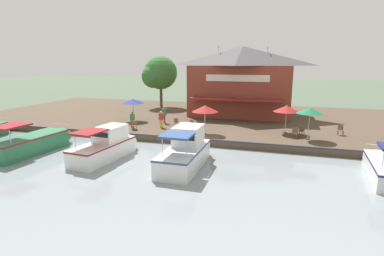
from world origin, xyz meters
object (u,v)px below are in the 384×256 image
Objects in this scene: cafe_chair_far_corner_seat at (134,125)px; cafe_chair_beside_entrance at (295,132)px; motorboat_second_along at (187,151)px; patio_umbrella_mid_patio_left at (310,111)px; cafe_chair_under_first_umbrella at (191,124)px; patio_umbrella_by_entrance at (133,101)px; waterfront_restaurant at (241,80)px; person_mid_patio at (164,113)px; cafe_chair_back_row_seat at (301,130)px; patio_umbrella_back_row at (287,109)px; cafe_chair_mid_patio at (176,122)px; person_near_entrance at (132,118)px; cafe_chair_facing_river at (341,130)px; motorboat_nearest_quay at (109,145)px; motorboat_outer_channel at (37,142)px; person_at_quay_edge at (161,117)px; patio_umbrella_mid_patio_right at (205,109)px; tree_downstream_bank at (159,74)px.

cafe_chair_far_corner_seat and cafe_chair_beside_entrance have the same top height.
motorboat_second_along is at bearing 48.74° from cafe_chair_far_corner_seat.
patio_umbrella_mid_patio_left reaches higher than cafe_chair_under_first_umbrella.
patio_umbrella_by_entrance is 2.79× the size of cafe_chair_far_corner_seat.
person_mid_patio is at bearing -41.50° from waterfront_restaurant.
patio_umbrella_by_entrance reaches higher than cafe_chair_back_row_seat.
patio_umbrella_back_row is at bearing -120.35° from cafe_chair_back_row_seat.
cafe_chair_under_first_umbrella is at bearing -94.71° from patio_umbrella_mid_patio_left.
motorboat_second_along is (6.17, 7.03, -0.09)m from cafe_chair_far_corner_seat.
cafe_chair_mid_patio is at bearing -28.37° from waterfront_restaurant.
cafe_chair_mid_patio is at bearing -86.60° from patio_umbrella_back_row.
cafe_chair_back_row_seat is at bearing 95.41° from person_near_entrance.
cafe_chair_facing_river is 18.99m from motorboat_nearest_quay.
motorboat_second_along is at bearing 42.29° from patio_umbrella_by_entrance.
cafe_chair_under_first_umbrella is at bearing 130.94° from motorboat_outer_channel.
cafe_chair_under_first_umbrella is 12.79m from motorboat_outer_channel.
patio_umbrella_by_entrance is at bearing -92.97° from person_mid_patio.
patio_umbrella_by_entrance is 4.73m from person_at_quay_edge.
cafe_chair_beside_entrance is 0.54× the size of person_at_quay_edge.
person_mid_patio is (-1.65, -13.01, 0.60)m from cafe_chair_back_row_seat.
cafe_chair_far_corner_seat is 0.54× the size of person_at_quay_edge.
cafe_chair_back_row_seat is (-1.67, 7.94, -1.72)m from patio_umbrella_mid_patio_right.
waterfront_restaurant is 4.79× the size of patio_umbrella_back_row.
cafe_chair_mid_patio is at bearing -155.70° from motorboat_second_along.
patio_umbrella_mid_patio_left reaches higher than person_at_quay_edge.
cafe_chair_mid_patio is 9.19m from motorboat_second_along.
patio_umbrella_by_entrance is at bearing -96.32° from cafe_chair_back_row_seat.
cafe_chair_beside_entrance is (-1.13, 13.92, 0.00)m from cafe_chair_far_corner_seat.
tree_downstream_bank is (-12.26, -5.34, 3.56)m from person_at_quay_edge.
patio_umbrella_by_entrance is 16.77m from cafe_chair_back_row_seat.
cafe_chair_back_row_seat is 21.09m from motorboat_outer_channel.
patio_umbrella_mid_patio_right is 7.61m from cafe_chair_beside_entrance.
motorboat_second_along is (9.44, -10.65, -0.09)m from cafe_chair_facing_river.
motorboat_outer_channel is at bearing -66.35° from cafe_chair_facing_river.
person_near_entrance is (-0.63, -0.51, 0.51)m from cafe_chair_far_corner_seat.
cafe_chair_facing_river is 14.47m from cafe_chair_mid_patio.
cafe_chair_back_row_seat is 12.57m from person_at_quay_edge.
cafe_chair_facing_river is 0.13× the size of motorboat_second_along.
cafe_chair_facing_river is at bearing 113.65° from motorboat_outer_channel.
patio_umbrella_back_row is at bearing 85.93° from patio_umbrella_by_entrance.
patio_umbrella_mid_patio_right is 2.95× the size of cafe_chair_beside_entrance.
patio_umbrella_mid_patio_right is at bearing 60.98° from cafe_chair_mid_patio.
patio_umbrella_back_row reaches higher than person_at_quay_edge.
cafe_chair_far_corner_seat is (3.27, -17.68, 0.00)m from cafe_chair_facing_river.
patio_umbrella_mid_patio_right is 2.78m from cafe_chair_under_first_umbrella.
cafe_chair_back_row_seat is 0.12× the size of tree_downstream_bank.
person_at_quay_edge is 2.05m from person_mid_patio.
motorboat_outer_channel is at bearing -39.01° from person_at_quay_edge.
cafe_chair_beside_entrance is (1.08, 10.67, 0.00)m from cafe_chair_mid_patio.
patio_umbrella_mid_patio_left is 13.10m from person_at_quay_edge.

